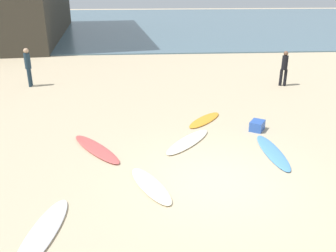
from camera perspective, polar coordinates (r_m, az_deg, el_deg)
ground_plane at (r=9.32m, az=7.79°, el=-8.45°), size 120.00×120.00×0.00m
ocean_water at (r=44.97m, az=-1.79°, el=16.00°), size 120.00×40.00×0.08m
surfboard_0 at (r=7.88m, az=-19.10°, el=-15.56°), size 0.93×2.37×0.09m
surfboard_1 at (r=13.06m, az=5.78°, el=0.96°), size 1.62×1.83×0.07m
surfboard_2 at (r=8.97m, az=-2.75°, el=-9.31°), size 1.29×2.01×0.08m
surfboard_3 at (r=11.02m, az=16.14°, el=-3.95°), size 0.54×2.42×0.07m
surfboard_4 at (r=10.98m, az=-11.24°, el=-3.52°), size 1.86×2.35×0.09m
surfboard_5 at (r=11.27m, az=3.18°, el=-2.43°), size 1.85×2.15×0.08m
beachgoer_near at (r=18.33m, az=-21.18°, el=8.92°), size 0.28×0.34×1.80m
beachgoer_mid at (r=18.09m, az=17.85°, el=8.87°), size 0.35×0.35×1.65m
beach_cooler at (r=12.50m, az=13.86°, el=0.05°), size 0.63×0.67×0.33m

